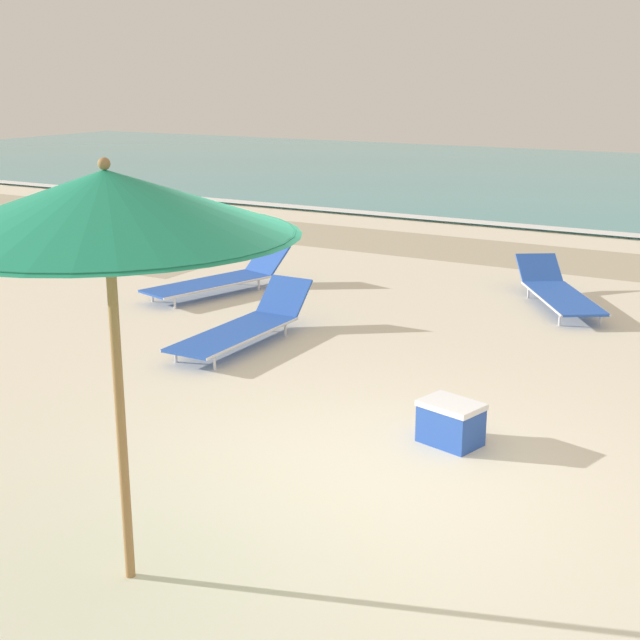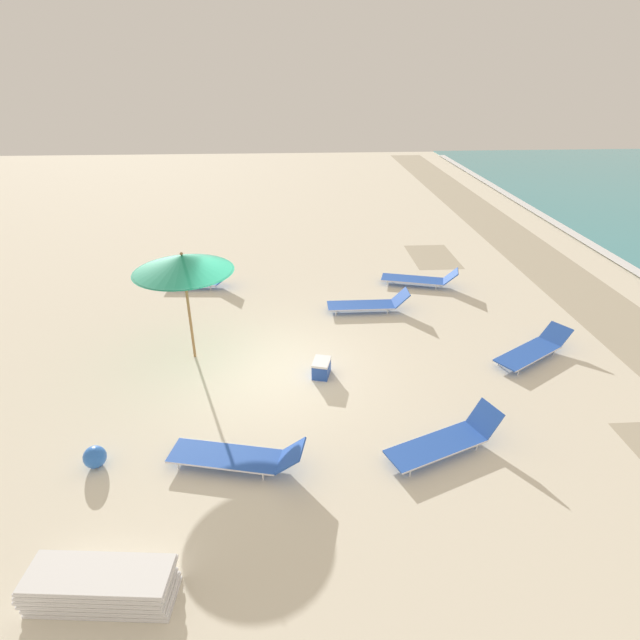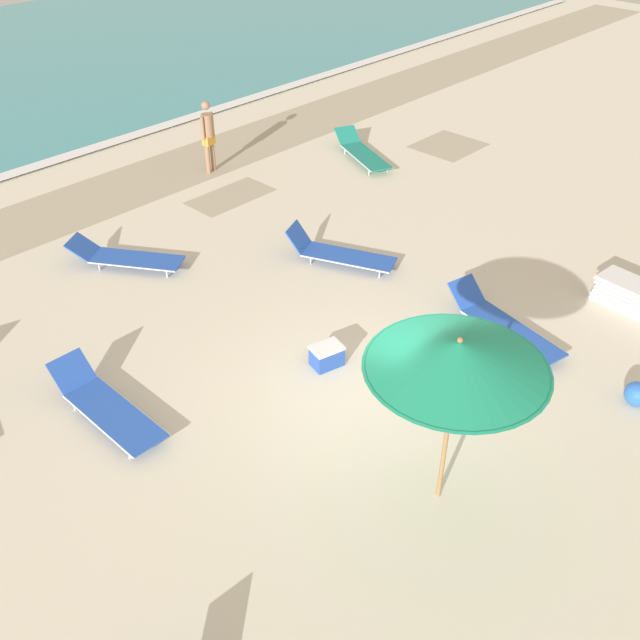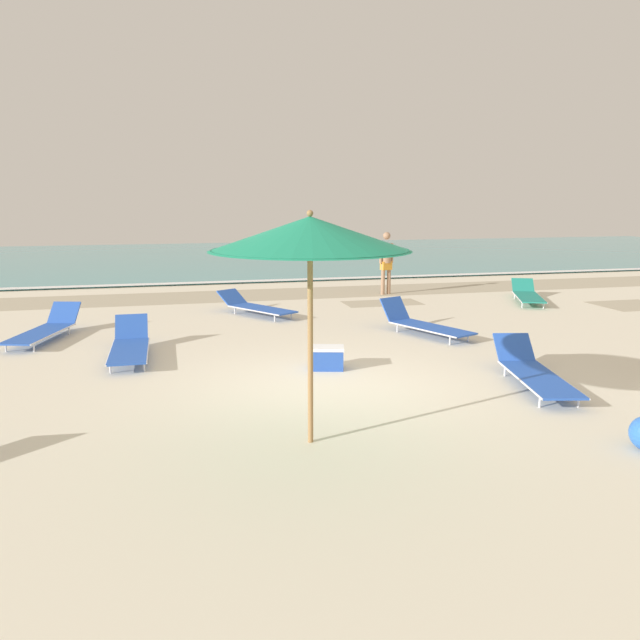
% 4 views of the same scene
% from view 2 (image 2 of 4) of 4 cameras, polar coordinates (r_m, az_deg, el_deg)
% --- Properties ---
extents(ground_plane, '(60.00, 60.00, 0.16)m').
position_cam_2_polar(ground_plane, '(11.35, -6.20, -5.96)').
color(ground_plane, beige).
extents(beach_umbrella, '(2.16, 2.16, 2.57)m').
position_cam_2_polar(beach_umbrella, '(11.07, -15.42, 6.23)').
color(beach_umbrella, '#9E7547').
rests_on(beach_umbrella, ground_plane).
extents(lounger_stack, '(0.79, 1.94, 0.49)m').
position_cam_2_polar(lounger_stack, '(7.66, -23.83, -25.98)').
color(lounger_stack, white).
rests_on(lounger_stack, ground_plane).
extents(sun_lounger_under_umbrella, '(0.75, 2.12, 0.52)m').
position_cam_2_polar(sun_lounger_under_umbrella, '(15.67, -13.71, 4.39)').
color(sun_lounger_under_umbrella, blue).
rests_on(sun_lounger_under_umbrella, ground_plane).
extents(sun_lounger_beside_umbrella, '(0.64, 2.22, 0.57)m').
position_cam_2_polar(sun_lounger_beside_umbrella, '(13.80, 5.61, 1.88)').
color(sun_lounger_beside_umbrella, blue).
rests_on(sun_lounger_beside_umbrella, ground_plane).
extents(sun_lounger_near_water_left, '(1.38, 2.22, 0.63)m').
position_cam_2_polar(sun_lounger_near_water_left, '(9.28, 14.22, -13.16)').
color(sun_lounger_near_water_left, blue).
rests_on(sun_lounger_near_water_left, ground_plane).
extents(sun_lounger_near_water_right, '(1.20, 2.35, 0.57)m').
position_cam_2_polar(sun_lounger_near_water_right, '(15.67, 11.34, 4.65)').
color(sun_lounger_near_water_right, blue).
rests_on(sun_lounger_near_water_right, ground_plane).
extents(sun_lounger_mid_beach_solo, '(1.72, 2.22, 0.50)m').
position_cam_2_polar(sun_lounger_mid_beach_solo, '(12.60, 23.24, -3.10)').
color(sun_lounger_mid_beach_solo, blue).
rests_on(sun_lounger_mid_beach_solo, ground_plane).
extents(sun_lounger_mid_beach_pair_b, '(1.10, 2.39, 0.54)m').
position_cam_2_polar(sun_lounger_mid_beach_pair_b, '(8.84, -9.41, -15.09)').
color(sun_lounger_mid_beach_pair_b, blue).
rests_on(sun_lounger_mid_beach_pair_b, ground_plane).
extents(beach_ball, '(0.38, 0.38, 0.38)m').
position_cam_2_polar(beach_ball, '(9.54, -24.34, -14.07)').
color(beach_ball, blue).
rests_on(beach_ball, ground_plane).
extents(cooler_box, '(0.57, 0.47, 0.37)m').
position_cam_2_polar(cooler_box, '(10.94, 0.16, -5.49)').
color(cooler_box, blue).
rests_on(cooler_box, ground_plane).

